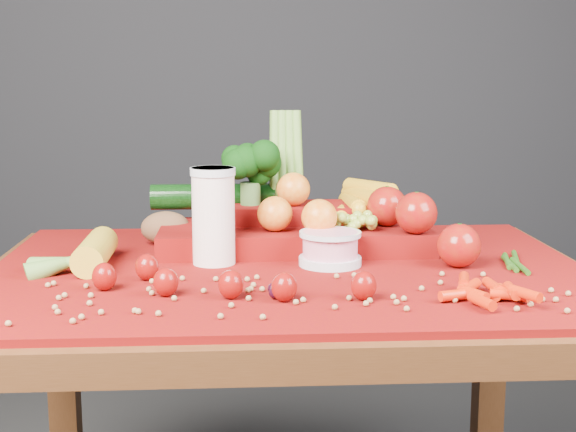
{
  "coord_description": "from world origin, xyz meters",
  "views": [
    {
      "loc": [
        -0.08,
        -1.38,
        1.1
      ],
      "look_at": [
        0.0,
        0.02,
        0.85
      ],
      "focal_mm": 50.0,
      "sensor_mm": 36.0,
      "label": 1
    }
  ],
  "objects": [
    {
      "name": "yogurt_bowl",
      "position": [
        0.07,
        0.01,
        0.79
      ],
      "size": [
        0.11,
        0.11,
        0.06
      ],
      "rotation": [
        0.0,
        0.0,
        0.08
      ],
      "color": "silver",
      "rests_on": "red_cloth"
    },
    {
      "name": "table",
      "position": [
        0.0,
        0.0,
        0.66
      ],
      "size": [
        1.1,
        0.8,
        0.75
      ],
      "color": "#3D200E",
      "rests_on": "ground"
    },
    {
      "name": "red_cloth",
      "position": [
        0.0,
        0.0,
        0.76
      ],
      "size": [
        1.05,
        0.75,
        0.01
      ],
      "primitive_type": "cube",
      "color": "#690E03",
      "rests_on": "table"
    },
    {
      "name": "potato",
      "position": [
        -0.23,
        0.2,
        0.8
      ],
      "size": [
        0.1,
        0.07,
        0.07
      ],
      "primitive_type": "ellipsoid",
      "color": "brown",
      "rests_on": "red_cloth"
    },
    {
      "name": "baby_carrot_pile",
      "position": [
        0.28,
        -0.23,
        0.78
      ],
      "size": [
        0.18,
        0.18,
        0.03
      ],
      "primitive_type": null,
      "color": "red",
      "rests_on": "red_cloth"
    },
    {
      "name": "produce_mound",
      "position": [
        0.04,
        0.16,
        0.82
      ],
      "size": [
        0.61,
        0.36,
        0.27
      ],
      "color": "#690E03",
      "rests_on": "red_cloth"
    },
    {
      "name": "strawberry_scatter",
      "position": [
        -0.13,
        -0.17,
        0.79
      ],
      "size": [
        0.44,
        0.18,
        0.05
      ],
      "color": "maroon",
      "rests_on": "red_cloth"
    },
    {
      "name": "soybean_scatter",
      "position": [
        0.0,
        -0.2,
        0.77
      ],
      "size": [
        0.84,
        0.24,
        0.01
      ],
      "primitive_type": null,
      "color": "#A77A47",
      "rests_on": "red_cloth"
    },
    {
      "name": "corn_ear",
      "position": [
        -0.37,
        -0.01,
        0.78
      ],
      "size": [
        0.18,
        0.23,
        0.06
      ],
      "rotation": [
        0.0,
        0.0,
        1.58
      ],
      "color": "gold",
      "rests_on": "red_cloth"
    },
    {
      "name": "dark_grape_cluster",
      "position": [
        -0.02,
        -0.19,
        0.78
      ],
      "size": [
        0.06,
        0.05,
        0.03
      ],
      "primitive_type": null,
      "color": "black",
      "rests_on": "red_cloth"
    },
    {
      "name": "milk_glass",
      "position": [
        -0.13,
        0.03,
        0.86
      ],
      "size": [
        0.08,
        0.08,
        0.17
      ],
      "rotation": [
        0.0,
        0.0,
        0.07
      ],
      "color": "white",
      "rests_on": "red_cloth"
    },
    {
      "name": "green_bean_pile",
      "position": [
        0.4,
        -0.01,
        0.77
      ],
      "size": [
        0.14,
        0.12,
        0.01
      ],
      "primitive_type": null,
      "color": "#245212",
      "rests_on": "red_cloth"
    }
  ]
}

